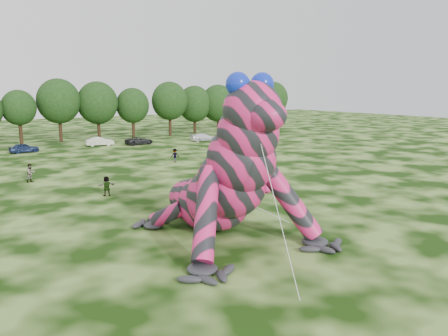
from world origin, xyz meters
TOP-DOWN VIEW (x-y plane):
  - ground at (0.00, 0.00)m, footprint 240.00×240.00m
  - inflatable_gecko at (3.78, 5.87)m, footprint 17.31×20.26m
  - tree_9 at (1.06, 57.35)m, footprint 5.27×4.74m
  - tree_10 at (7.40, 58.58)m, footprint 7.09×6.38m
  - tree_11 at (13.79, 58.20)m, footprint 7.01×6.31m
  - tree_12 at (20.01, 57.74)m, footprint 5.99×5.39m
  - tree_13 at (27.13, 57.13)m, footprint 6.83×6.15m
  - tree_14 at (33.46, 58.72)m, footprint 6.82×6.14m
  - tree_15 at (38.47, 57.77)m, footprint 7.17×6.45m
  - tree_16 at (45.45, 59.37)m, footprint 6.26×5.63m
  - tree_17 at (51.95, 56.66)m, footprint 6.98×6.28m
  - car_4 at (-0.08, 48.37)m, footprint 4.01×1.87m
  - car_5 at (11.15, 49.84)m, footprint 4.39×2.12m
  - car_6 at (16.88, 47.85)m, footprint 4.66×2.47m
  - car_7 at (27.88, 46.22)m, footprint 4.80×2.63m
  - spectator_5 at (1.16, 17.71)m, footprint 1.61×0.71m
  - spectator_1 at (-3.08, 26.99)m, footprint 1.09×1.01m
  - spectator_2 at (13.72, 29.51)m, footprint 1.22×0.92m

SIDE VIEW (x-z plane):
  - ground at x=0.00m, z-range 0.00..0.00m
  - car_6 at x=16.88m, z-range 0.00..1.25m
  - car_7 at x=27.88m, z-range 0.00..1.32m
  - car_4 at x=-0.08m, z-range 0.00..1.33m
  - car_5 at x=11.15m, z-range 0.00..1.39m
  - spectator_2 at x=13.72m, z-range 0.00..1.68m
  - spectator_5 at x=1.16m, z-range 0.00..1.68m
  - spectator_1 at x=-3.08m, z-range 0.00..1.81m
  - tree_9 at x=1.06m, z-range 0.00..8.68m
  - tree_12 at x=20.01m, z-range 0.00..8.97m
  - tree_16 at x=45.45m, z-range 0.00..9.37m
  - tree_14 at x=33.46m, z-range 0.00..9.40m
  - tree_15 at x=38.47m, z-range 0.00..9.63m
  - inflatable_gecko at x=3.78m, z-range 0.00..9.78m
  - tree_11 at x=13.79m, z-range 0.00..10.07m
  - tree_13 at x=27.13m, z-range 0.00..10.13m
  - tree_17 at x=51.95m, z-range 0.00..10.30m
  - tree_10 at x=7.40m, z-range 0.00..10.50m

